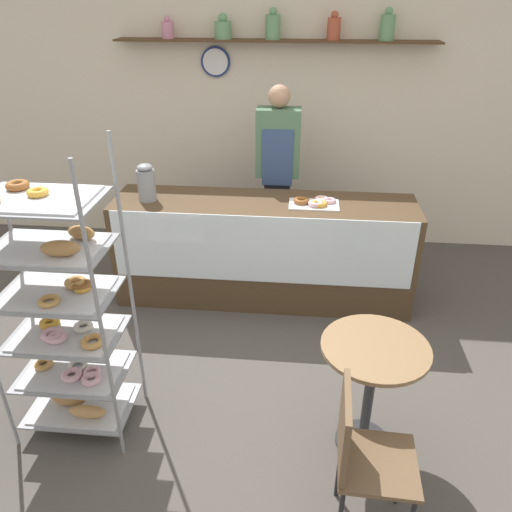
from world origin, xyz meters
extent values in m
plane|color=#4C4742|center=(0.00, 0.00, 0.00)|extent=(14.00, 14.00, 0.00)
cube|color=beige|center=(0.00, 2.36, 1.35)|extent=(10.00, 0.06, 2.70)
cube|color=#4C331E|center=(0.00, 2.21, 2.06)|extent=(3.01, 0.24, 0.02)
cylinder|color=#CC7F99|center=(-1.00, 2.21, 2.15)|extent=(0.11, 0.11, 0.15)
sphere|color=#CC7F99|center=(-1.00, 2.21, 2.24)|extent=(0.06, 0.06, 0.06)
cylinder|color=#669966|center=(-0.48, 2.21, 2.15)|extent=(0.16, 0.16, 0.15)
sphere|color=#669966|center=(-0.48, 2.21, 2.25)|extent=(0.09, 0.09, 0.09)
cylinder|color=#669966|center=(-0.02, 2.21, 2.18)|extent=(0.14, 0.14, 0.21)
sphere|color=#669966|center=(-0.02, 2.21, 2.30)|extent=(0.07, 0.07, 0.07)
cylinder|color=#B24C33|center=(0.53, 2.21, 2.17)|extent=(0.12, 0.12, 0.19)
sphere|color=#B24C33|center=(0.53, 2.21, 2.28)|extent=(0.07, 0.07, 0.07)
cylinder|color=#669966|center=(1.00, 2.21, 2.18)|extent=(0.13, 0.13, 0.22)
sphere|color=#669966|center=(1.00, 2.21, 2.31)|extent=(0.07, 0.07, 0.07)
cylinder|color=navy|center=(-0.58, 2.31, 1.86)|extent=(0.28, 0.03, 0.28)
cylinder|color=white|center=(-0.58, 2.29, 1.86)|extent=(0.24, 0.00, 0.24)
cube|color=#4C3823|center=(0.00, 1.08, 0.46)|extent=(2.55, 0.60, 0.93)
cube|color=silver|center=(0.00, 0.77, 0.63)|extent=(2.45, 0.01, 0.59)
cylinder|color=gray|center=(-0.70, -0.76, 0.93)|extent=(0.02, 0.02, 1.85)
cylinder|color=gray|center=(-1.38, -0.29, 0.93)|extent=(0.02, 0.02, 1.85)
cylinder|color=gray|center=(-0.70, -0.29, 0.93)|extent=(0.02, 0.02, 1.85)
cube|color=gray|center=(-1.04, -0.53, 0.12)|extent=(0.65, 0.45, 0.01)
cube|color=silver|center=(-1.04, -0.53, 0.13)|extent=(0.57, 0.40, 0.01)
ellipsoid|color=#B27F47|center=(-1.12, -0.54, 0.18)|extent=(0.22, 0.10, 0.09)
ellipsoid|color=tan|center=(-0.96, -0.63, 0.18)|extent=(0.24, 0.08, 0.09)
cube|color=gray|center=(-1.04, -0.53, 0.41)|extent=(0.65, 0.45, 0.01)
cube|color=silver|center=(-1.04, -0.53, 0.42)|extent=(0.57, 0.40, 0.01)
torus|color=#EAB2C1|center=(-1.02, -0.60, 0.44)|extent=(0.12, 0.12, 0.04)
torus|color=tan|center=(-1.24, -0.52, 0.44)|extent=(0.11, 0.11, 0.03)
torus|color=#EAB2C1|center=(-0.89, -0.62, 0.44)|extent=(0.12, 0.12, 0.04)
torus|color=#EAB2C1|center=(-0.91, -0.56, 0.44)|extent=(0.11, 0.11, 0.03)
torus|color=silver|center=(-1.03, -0.51, 0.44)|extent=(0.12, 0.12, 0.03)
cube|color=gray|center=(-1.04, -0.53, 0.69)|extent=(0.65, 0.45, 0.01)
cube|color=silver|center=(-1.04, -0.53, 0.70)|extent=(0.57, 0.40, 0.01)
torus|color=silver|center=(-0.95, -0.49, 0.73)|extent=(0.12, 0.12, 0.03)
torus|color=gold|center=(-1.17, -0.47, 0.73)|extent=(0.12, 0.12, 0.04)
torus|color=#EAB2C1|center=(-1.06, -0.60, 0.73)|extent=(0.11, 0.11, 0.04)
torus|color=tan|center=(-0.84, -0.62, 0.73)|extent=(0.14, 0.14, 0.04)
torus|color=#EAB2C1|center=(-1.10, -0.58, 0.73)|extent=(0.13, 0.13, 0.04)
cube|color=gray|center=(-1.04, -0.53, 0.98)|extent=(0.65, 0.45, 0.01)
cube|color=silver|center=(-1.04, -0.53, 0.99)|extent=(0.57, 0.40, 0.01)
torus|color=brown|center=(-0.91, -0.48, 1.01)|extent=(0.12, 0.12, 0.04)
torus|color=tan|center=(-1.03, -0.65, 1.01)|extent=(0.12, 0.12, 0.03)
torus|color=gold|center=(-0.90, -0.50, 1.01)|extent=(0.10, 0.10, 0.03)
torus|color=tan|center=(-0.96, -0.45, 1.01)|extent=(0.12, 0.12, 0.04)
cube|color=gray|center=(-1.04, -0.53, 1.26)|extent=(0.65, 0.45, 0.01)
cube|color=silver|center=(-1.04, -0.53, 1.27)|extent=(0.57, 0.40, 0.01)
ellipsoid|color=#B27F47|center=(-0.89, -0.42, 1.32)|extent=(0.18, 0.12, 0.08)
ellipsoid|color=#B27F47|center=(-0.92, -0.62, 1.32)|extent=(0.21, 0.11, 0.09)
cube|color=gray|center=(-1.04, -0.53, 1.55)|extent=(0.65, 0.45, 0.01)
cube|color=silver|center=(-1.04, -0.53, 1.56)|extent=(0.57, 0.40, 0.01)
torus|color=gold|center=(-1.04, -0.51, 1.58)|extent=(0.11, 0.11, 0.04)
torus|color=brown|center=(-1.19, -0.43, 1.58)|extent=(0.12, 0.12, 0.04)
cube|color=#282833|center=(0.08, 1.61, 0.49)|extent=(0.23, 0.19, 0.98)
cube|color=#4C7051|center=(0.08, 1.61, 1.28)|extent=(0.39, 0.22, 0.60)
cube|color=#334770|center=(0.08, 1.49, 1.17)|extent=(0.27, 0.01, 0.51)
sphere|color=tan|center=(0.08, 1.61, 1.68)|extent=(0.19, 0.19, 0.19)
cylinder|color=#262628|center=(0.75, -0.54, 0.01)|extent=(0.33, 0.33, 0.02)
cylinder|color=#333338|center=(0.75, -0.54, 0.38)|extent=(0.06, 0.06, 0.71)
cylinder|color=olive|center=(0.75, -0.54, 0.75)|extent=(0.61, 0.61, 0.02)
cylinder|color=black|center=(0.90, -0.94, 0.24)|extent=(0.02, 0.02, 0.47)
cylinder|color=black|center=(0.58, -0.93, 0.24)|extent=(0.02, 0.02, 0.47)
cube|color=brown|center=(0.73, -1.10, 0.49)|extent=(0.40, 0.40, 0.03)
cube|color=brown|center=(0.56, -1.09, 0.70)|extent=(0.05, 0.36, 0.40)
cylinder|color=gray|center=(-0.97, 1.02, 1.06)|extent=(0.15, 0.15, 0.26)
ellipsoid|color=gray|center=(-0.97, 1.02, 1.21)|extent=(0.13, 0.13, 0.06)
cube|color=white|center=(0.41, 1.04, 0.93)|extent=(0.41, 0.24, 0.01)
torus|color=gold|center=(0.46, 1.01, 0.95)|extent=(0.13, 0.13, 0.03)
torus|color=brown|center=(0.31, 1.05, 0.96)|extent=(0.13, 0.13, 0.04)
torus|color=#EAB2C1|center=(0.47, 1.09, 0.96)|extent=(0.12, 0.12, 0.04)
torus|color=#EAB2C1|center=(0.54, 1.08, 0.95)|extent=(0.10, 0.10, 0.03)
torus|color=#EAB2C1|center=(0.42, 1.00, 0.96)|extent=(0.12, 0.12, 0.04)
torus|color=tan|center=(0.46, 1.07, 0.95)|extent=(0.11, 0.11, 0.03)
camera|label=1|loc=(0.31, -2.78, 2.51)|focal=35.00mm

